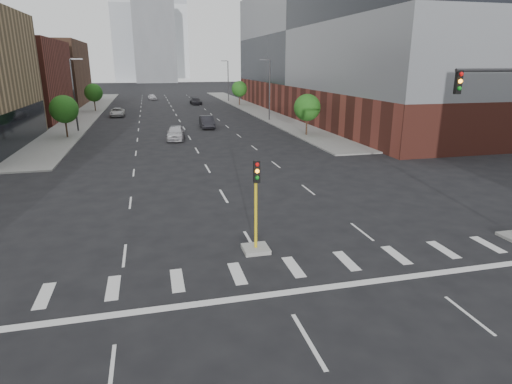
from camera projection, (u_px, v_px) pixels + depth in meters
name	position (u px, v px, depth m)	size (l,w,h in m)	color
ground	(334.00, 384.00, 11.80)	(400.00, 400.00, 0.00)	black
sidewalk_left_far	(89.00, 112.00, 77.11)	(5.00, 92.00, 0.15)	gray
sidewalk_right_far	(251.00, 108.00, 84.00)	(5.00, 92.00, 0.15)	gray
building_left_far_b	(33.00, 73.00, 89.11)	(20.00, 24.00, 13.00)	brown
building_right_main	(354.00, 48.00, 71.16)	(24.00, 70.00, 22.00)	brown
tower_left	(134.00, 5.00, 204.31)	(22.00, 22.00, 70.00)	#B2B7BC
tower_right	(168.00, 6.00, 244.17)	(20.00, 20.00, 80.00)	#B2B7BC
tower_mid	(154.00, 32.00, 191.32)	(18.00, 18.00, 44.00)	slate
median_traffic_signal	(256.00, 232.00, 19.85)	(1.20, 1.20, 4.40)	#999993
streetlight_right_a	(269.00, 87.00, 64.55)	(1.60, 0.22, 9.07)	#2D2D30
streetlight_right_b	(228.00, 79.00, 97.08)	(1.60, 0.22, 9.07)	#2D2D30
streetlight_left	(74.00, 92.00, 53.74)	(1.60, 0.22, 9.07)	#2D2D30
tree_left_near	(64.00, 109.00, 49.43)	(3.20, 3.20, 4.85)	#382619
tree_left_far	(94.00, 93.00, 77.31)	(3.20, 3.20, 4.85)	#382619
tree_right_near	(307.00, 108.00, 51.21)	(3.20, 3.20, 4.85)	#382619
tree_right_far	(239.00, 89.00, 88.39)	(3.20, 3.20, 4.85)	#382619
car_near_left	(176.00, 133.00, 49.20)	(1.95, 4.84, 1.65)	silver
car_mid_right	(207.00, 122.00, 58.24)	(1.71, 4.92, 1.62)	black
car_far_left	(117.00, 112.00, 70.91)	(2.28, 4.95, 1.38)	silver
car_deep_right	(196.00, 101.00, 91.30)	(2.00, 4.91, 1.43)	black
car_distant	(152.00, 97.00, 102.35)	(1.66, 4.12, 1.40)	silver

